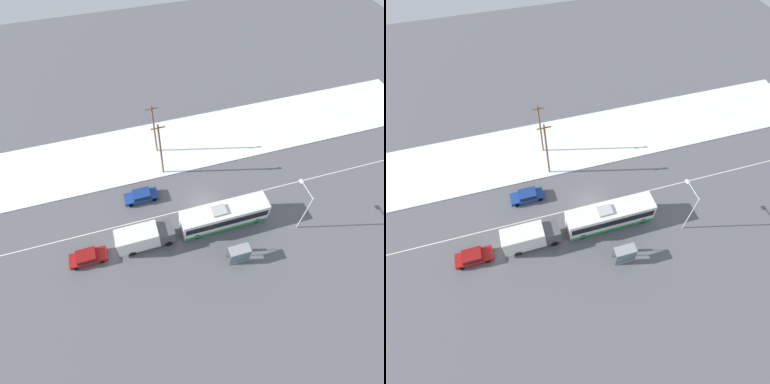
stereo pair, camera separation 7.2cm
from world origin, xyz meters
TOP-DOWN VIEW (x-y plane):
  - ground_plane at (0.00, 0.00)m, footprint 120.00×120.00m
  - snow_lot at (0.00, 11.87)m, footprint 80.00×11.27m
  - lane_marking_center at (0.00, 0.00)m, footprint 60.00×0.12m
  - city_bus at (1.52, -3.24)m, footprint 10.93×2.57m
  - box_truck at (-8.55, -3.30)m, footprint 6.85×2.30m
  - sedan_car at (-7.75, 3.35)m, footprint 4.42×1.80m
  - parked_car_near_truck at (-15.42, -3.49)m, footprint 4.26×1.80m
  - pedestrian_at_stop at (2.01, -7.46)m, footprint 0.66×0.29m
  - bus_shelter at (1.51, -8.52)m, footprint 2.49×1.20m
  - streetlamp at (10.26, -5.89)m, footprint 0.36×2.97m
  - utility_pole_roadside at (-3.91, 7.03)m, footprint 1.80×0.24m
  - utility_pole_snowlot at (-3.85, 11.40)m, footprint 1.80×0.24m

SIDE VIEW (x-z plane):
  - ground_plane at x=0.00m, z-range 0.00..0.00m
  - lane_marking_center at x=0.00m, z-range 0.00..0.00m
  - snow_lot at x=0.00m, z-range 0.00..0.12m
  - sedan_car at x=-7.75m, z-range 0.07..1.45m
  - parked_car_near_truck at x=-15.42m, z-range 0.07..1.54m
  - pedestrian_at_stop at x=2.01m, z-range 0.21..2.04m
  - bus_shelter at x=1.51m, z-range 0.47..2.87m
  - city_bus at x=1.52m, z-range -0.04..3.42m
  - box_truck at x=-8.55m, z-range 0.16..3.26m
  - streetlamp at x=10.26m, z-range 0.98..7.57m
  - utility_pole_snowlot at x=-3.85m, z-range 0.19..8.68m
  - utility_pole_roadside at x=-3.91m, z-range 0.19..9.20m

